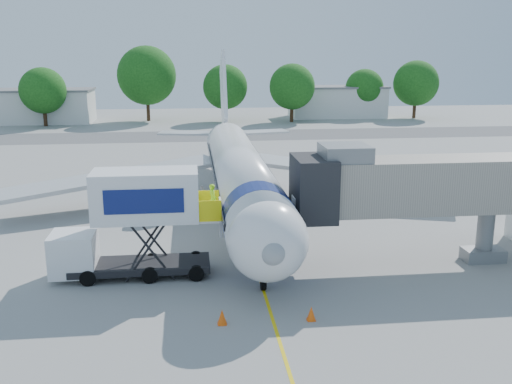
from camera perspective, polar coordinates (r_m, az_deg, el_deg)
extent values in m
plane|color=#979795|center=(36.84, -1.15, -3.81)|extent=(160.00, 160.00, 0.00)
cube|color=yellow|center=(36.84, -1.15, -3.81)|extent=(0.15, 70.00, 0.01)
cube|color=#59595B|center=(77.81, -4.11, 5.64)|extent=(120.00, 10.00, 0.01)
cylinder|color=white|center=(38.95, -1.59, 1.74)|extent=(3.70, 28.00, 3.70)
sphere|color=white|center=(25.52, 1.18, -4.91)|extent=(3.70, 3.70, 3.70)
sphere|color=gray|center=(24.07, 1.68, -6.09)|extent=(1.10, 1.10, 1.10)
cone|color=white|center=(55.63, -3.13, 5.43)|extent=(3.70, 6.00, 3.70)
cube|color=white|center=(56.16, -3.26, 9.82)|extent=(0.35, 7.26, 8.29)
cube|color=#B2B5B7|center=(44.12, 9.74, 2.07)|extent=(16.17, 9.32, 1.42)
cube|color=#B2B5B7|center=(42.76, -14.11, 1.47)|extent=(16.17, 9.32, 1.42)
cylinder|color=#999BA0|center=(41.60, 5.81, 0.06)|extent=(2.10, 3.60, 2.10)
cylinder|color=#999BA0|center=(40.72, -9.49, -0.37)|extent=(2.10, 3.60, 2.10)
cube|color=black|center=(25.09, 1.28, -4.15)|extent=(2.60, 1.39, 0.81)
cylinder|color=navy|center=(28.35, 0.37, -2.95)|extent=(3.73, 2.00, 3.73)
cylinder|color=silver|center=(27.70, 0.74, -8.31)|extent=(0.16, 0.16, 1.50)
cylinder|color=black|center=(27.87, 0.73, -9.13)|extent=(0.25, 0.64, 0.64)
cylinder|color=black|center=(42.73, 1.56, -0.67)|extent=(0.35, 0.90, 0.90)
cylinder|color=black|center=(42.33, -5.43, -0.87)|extent=(0.35, 0.90, 0.90)
cube|color=#A59D8D|center=(31.26, 16.74, 0.71)|extent=(13.60, 2.60, 2.80)
cube|color=black|center=(29.41, 5.75, 0.42)|extent=(2.00, 3.20, 3.20)
cube|color=slate|center=(29.42, 8.89, 3.91)|extent=(2.40, 2.40, 0.80)
cylinder|color=slate|center=(33.53, 21.92, -3.99)|extent=(0.90, 0.90, 3.00)
cube|color=slate|center=(33.88, 21.74, -5.84)|extent=(2.20, 1.20, 0.70)
cylinder|color=black|center=(33.47, 20.38, -5.95)|extent=(0.30, 0.70, 0.70)
cylinder|color=black|center=(34.31, 23.07, -5.72)|extent=(0.30, 0.70, 0.70)
cube|color=black|center=(30.03, -11.41, -7.20)|extent=(7.00, 2.30, 0.35)
cube|color=white|center=(30.23, -17.76, -5.85)|extent=(2.20, 2.20, 2.10)
cube|color=black|center=(30.09, -17.82, -5.04)|extent=(1.90, 2.10, 0.70)
cube|color=white|center=(28.88, -10.97, -0.32)|extent=(5.20, 2.40, 2.50)
cube|color=navy|center=(27.70, -11.15, -0.94)|extent=(3.80, 0.04, 1.20)
cube|color=silver|center=(29.11, -4.67, -2.44)|extent=(1.10, 2.20, 0.10)
cube|color=#FFEE0D|center=(27.95, -4.61, -1.97)|extent=(1.10, 0.06, 1.10)
cube|color=#FFEE0D|center=(29.98, -4.76, -0.87)|extent=(1.10, 0.06, 1.10)
cylinder|color=black|center=(28.98, -5.99, -8.10)|extent=(0.80, 0.25, 0.80)
cylinder|color=black|center=(30.94, -6.04, -6.65)|extent=(0.80, 0.25, 0.80)
cylinder|color=black|center=(29.45, -16.46, -8.26)|extent=(0.80, 0.25, 0.80)
cylinder|color=black|center=(31.37, -15.83, -6.82)|extent=(0.80, 0.25, 0.80)
imported|color=#A4FF1A|center=(28.89, -4.34, -0.78)|extent=(0.56, 0.69, 1.63)
cone|color=#FB580D|center=(25.06, 5.55, -11.98)|extent=(0.40, 0.40, 0.63)
cube|color=#FB580D|center=(25.19, 5.53, -12.59)|extent=(0.36, 0.36, 0.04)
cone|color=#FB580D|center=(24.65, -3.41, -12.36)|extent=(0.42, 0.42, 0.66)
cube|color=#FB580D|center=(24.79, -3.40, -13.01)|extent=(0.38, 0.38, 0.04)
cube|color=silver|center=(98.47, -21.30, 7.95)|extent=(18.00, 8.00, 5.00)
cube|color=slate|center=(98.27, -21.44, 9.48)|extent=(18.40, 8.40, 0.30)
cube|color=silver|center=(100.54, 8.11, 8.86)|extent=(16.00, 7.00, 5.00)
cube|color=slate|center=(100.35, 8.16, 10.36)|extent=(16.40, 7.40, 0.30)
cylinder|color=#382314|center=(93.22, -20.35, 7.16)|extent=(0.56, 0.56, 3.12)
sphere|color=#154813|center=(92.90, -20.55, 9.48)|extent=(6.92, 6.92, 6.92)
cylinder|color=#382314|center=(95.62, -10.74, 8.27)|extent=(0.56, 0.56, 4.25)
sphere|color=#154813|center=(95.26, -10.88, 11.38)|extent=(9.44, 9.44, 9.44)
cylinder|color=#382314|center=(93.44, -3.06, 8.05)|extent=(0.56, 0.56, 3.22)
sphere|color=#154813|center=(93.12, -3.09, 10.45)|extent=(7.15, 7.15, 7.15)
cylinder|color=#382314|center=(92.74, 3.59, 8.01)|extent=(0.56, 0.56, 3.27)
sphere|color=#154813|center=(92.41, 3.63, 10.47)|extent=(7.27, 7.27, 7.27)
cylinder|color=#382314|center=(100.81, 10.70, 8.17)|extent=(0.56, 0.56, 2.90)
sphere|color=#154813|center=(100.53, 10.79, 10.18)|extent=(6.44, 6.44, 6.44)
cylinder|color=#382314|center=(101.51, 15.55, 8.09)|extent=(0.56, 0.56, 3.41)
sphere|color=#154813|center=(101.21, 15.71, 10.43)|extent=(7.57, 7.57, 7.57)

